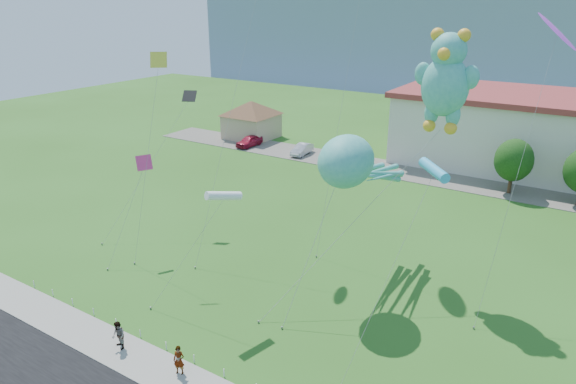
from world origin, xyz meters
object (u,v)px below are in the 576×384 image
Objects in this scene: pavilion at (251,116)px; parked_car_white at (339,154)px; teddy_bear_kite at (446,79)px; parked_car_red at (249,141)px; pedestrian_left at (179,360)px; parked_car_blue at (355,155)px; parked_car_silver at (302,149)px; octopus_kite at (353,167)px; pedestrian_right at (119,336)px.

pavilion is 1.86× the size of parked_car_white.
parked_car_red is at bearing 146.68° from teddy_bear_kite.
pedestrian_left is 0.35× the size of parked_car_blue.
parked_car_blue is 0.28× the size of teddy_bear_kite.
parked_car_blue reaches higher than parked_car_red.
parked_car_silver is (-14.93, 36.92, -0.18)m from pedestrian_left.
octopus_kite is (3.18, 12.66, 7.27)m from pedestrian_left.
pavilion reaches higher than pedestrian_left.
parked_car_silver is at bearing 137.84° from teddy_bear_kite.
pedestrian_right is 0.33× the size of parked_car_white.
pedestrian_right is 0.41× the size of parked_car_silver.
parked_car_blue reaches higher than parked_car_silver.
pedestrian_left reaches higher than parked_car_white.
teddy_bear_kite is at bearing 48.33° from octopus_kite.
teddy_bear_kite is at bearing -46.51° from parked_car_silver.
pavilion is 17.09m from parked_car_blue.
parked_car_silver is 0.80× the size of parked_car_white.
pedestrian_right is at bearing -62.79° from pavilion.
octopus_kite is at bearing -57.62° from parked_car_silver.
octopus_kite reaches higher than parked_car_silver.
parked_car_red is at bearing 136.17° from pedestrian_right.
parked_car_white is at bearing 6.16° from parked_car_red.
pedestrian_left is 38.64m from parked_car_blue.
pavilion is 5.11m from parked_car_red.
parked_car_red is 37.58m from teddy_bear_kite.
parked_car_silver is 6.71m from parked_car_blue.
pedestrian_left is 22.19m from teddy_bear_kite.
parked_car_red is 0.92× the size of parked_car_blue.
octopus_kite is (11.45, -25.08, 7.33)m from parked_car_blue.
parked_car_blue is (16.74, -2.62, -2.20)m from pavilion.
parked_car_blue is at bearing -8.89° from pavilion.
teddy_bear_kite is (3.88, 4.35, 5.10)m from octopus_kite.
parked_car_silver is 4.88m from parked_car_white.
octopus_kite is (13.23, -24.43, 7.38)m from parked_car_white.
parked_car_red is 0.34× the size of octopus_kite.
teddy_bear_kite is at bearing 76.68° from pedestrian_right.
pedestrian_left is 0.97× the size of pedestrian_right.
pedestrian_right is 0.36× the size of parked_car_blue.
teddy_bear_kite is (21.98, -19.90, 12.55)m from parked_car_silver.
octopus_kite is at bearing -58.58° from parked_car_blue.
parked_car_red is at bearing 175.54° from parked_car_white.
octopus_kite is at bearing -39.38° from parked_car_red.
parked_car_blue is (-8.27, 37.74, -0.06)m from pedestrian_left.
parked_car_white is at bearing 82.93° from pedestrian_left.
parked_car_silver is at bearing 89.78° from pedestrian_left.
parked_car_silver is 0.88× the size of parked_car_blue.
parked_car_red is 1.04× the size of parked_car_silver.
pedestrian_right is at bearing -119.40° from octopus_kite.
parked_car_blue is (1.77, 0.65, 0.04)m from parked_car_white.
pedestrian_left is at bearing 23.50° from pedestrian_right.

